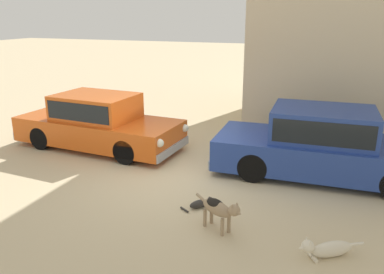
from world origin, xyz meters
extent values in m
plane|color=#CCB78E|center=(0.00, 0.00, 0.00)|extent=(80.00, 80.00, 0.00)
cube|color=#D15619|center=(-2.59, 1.16, 0.47)|extent=(4.48, 1.98, 0.64)
cube|color=#D15619|center=(-2.63, 1.17, 1.11)|extent=(2.10, 1.59, 0.64)
cube|color=black|center=(-2.63, 1.17, 1.12)|extent=(1.94, 1.60, 0.45)
cube|color=#999BA0|center=(-0.42, 1.03, 0.26)|extent=(0.22, 1.68, 0.20)
cube|color=#999BA0|center=(-4.76, 1.30, 0.26)|extent=(0.22, 1.68, 0.20)
sphere|color=silver|center=(-0.35, 1.70, 0.62)|extent=(0.20, 0.20, 0.20)
sphere|color=silver|center=(-0.44, 0.36, 0.62)|extent=(0.20, 0.20, 0.20)
cube|color=red|center=(-4.71, 2.03, 0.63)|extent=(0.05, 0.18, 0.18)
cube|color=red|center=(-4.80, 0.57, 0.63)|extent=(0.05, 0.18, 0.18)
cylinder|color=black|center=(-1.23, 1.83, 0.30)|extent=(0.61, 0.24, 0.60)
cylinder|color=black|center=(-1.33, 0.33, 0.30)|extent=(0.61, 0.24, 0.60)
cylinder|color=black|center=(-3.85, 2.00, 0.30)|extent=(0.61, 0.24, 0.60)
cylinder|color=black|center=(-3.95, 0.49, 0.30)|extent=(0.61, 0.24, 0.60)
cube|color=navy|center=(3.07, 1.23, 0.49)|extent=(4.67, 1.99, 0.68)
cube|color=navy|center=(3.02, 1.23, 1.17)|extent=(2.18, 1.64, 0.68)
cube|color=black|center=(3.02, 1.23, 1.18)|extent=(2.01, 1.66, 0.48)
cube|color=#999BA0|center=(0.79, 1.14, 0.26)|extent=(0.19, 1.78, 0.20)
cube|color=red|center=(0.76, 1.93, 0.66)|extent=(0.05, 0.18, 0.18)
cube|color=red|center=(0.82, 0.36, 0.66)|extent=(0.05, 0.18, 0.18)
cylinder|color=black|center=(1.66, 1.98, 0.32)|extent=(0.64, 0.22, 0.64)
cylinder|color=black|center=(1.72, 0.37, 0.32)|extent=(0.64, 0.22, 0.64)
cylinder|color=#997F60|center=(1.80, -1.79, 0.15)|extent=(0.06, 0.06, 0.30)
cylinder|color=#997F60|center=(1.73, -1.92, 0.15)|extent=(0.06, 0.06, 0.30)
cylinder|color=#997F60|center=(1.44, -1.60, 0.15)|extent=(0.06, 0.06, 0.30)
cylinder|color=#997F60|center=(1.37, -1.74, 0.15)|extent=(0.06, 0.06, 0.30)
ellipsoid|color=#997F60|center=(1.58, -1.76, 0.39)|extent=(0.65, 0.47, 0.24)
ellipsoid|color=black|center=(1.54, -1.74, 0.46)|extent=(0.39, 0.33, 0.13)
sphere|color=#997F60|center=(1.92, -1.93, 0.49)|extent=(0.19, 0.19, 0.19)
cone|color=#997F60|center=(2.00, -1.98, 0.48)|extent=(0.14, 0.14, 0.10)
cone|color=#997F60|center=(1.94, -1.88, 0.58)|extent=(0.09, 0.09, 0.08)
cone|color=#997F60|center=(1.89, -1.98, 0.58)|extent=(0.09, 0.09, 0.08)
cylinder|color=#997F60|center=(1.24, -1.59, 0.43)|extent=(0.22, 0.14, 0.11)
cylinder|color=beige|center=(3.18, -2.12, 0.03)|extent=(0.11, 0.12, 0.06)
cylinder|color=beige|center=(3.12, -2.03, 0.03)|extent=(0.11, 0.12, 0.06)
ellipsoid|color=beige|center=(3.40, -1.91, 0.12)|extent=(0.65, 0.52, 0.25)
sphere|color=beige|center=(3.07, -2.13, 0.23)|extent=(0.19, 0.19, 0.19)
cone|color=beige|center=(2.99, -2.19, 0.22)|extent=(0.14, 0.14, 0.10)
cone|color=beige|center=(3.10, -2.18, 0.32)|extent=(0.09, 0.09, 0.09)
cone|color=beige|center=(3.04, -2.09, 0.32)|extent=(0.09, 0.09, 0.09)
cylinder|color=beige|center=(3.74, -1.68, 0.15)|extent=(0.22, 0.17, 0.05)
ellipsoid|color=#2D2B28|center=(1.06, -1.15, 0.07)|extent=(0.37, 0.40, 0.15)
sphere|color=#2D2B28|center=(1.21, -0.97, 0.10)|extent=(0.11, 0.11, 0.11)
cone|color=#2D2B28|center=(1.19, -0.95, 0.14)|extent=(0.06, 0.06, 0.04)
cone|color=#2D2B28|center=(1.23, -0.99, 0.14)|extent=(0.06, 0.06, 0.04)
cylinder|color=#2D2B28|center=(0.85, -1.36, 0.02)|extent=(0.21, 0.15, 0.04)
camera|label=1|loc=(3.22, -7.31, 3.43)|focal=36.67mm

